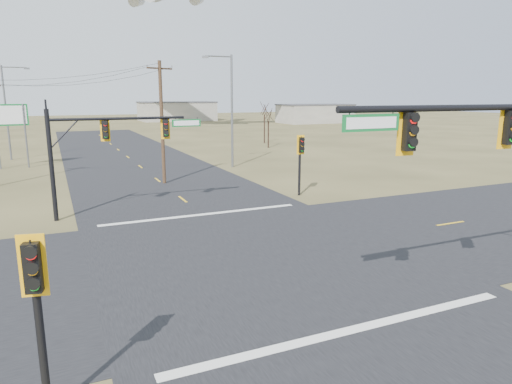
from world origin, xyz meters
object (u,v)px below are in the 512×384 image
(utility_pole_near, at_px, (162,121))
(bare_tree_d, at_px, (265,108))
(pedestal_signal_ne, at_px, (301,151))
(highway_sign, at_px, (10,123))
(streetlight_c, at_px, (8,108))
(streetlight_a, at_px, (230,105))
(pedestal_signal_sw, at_px, (35,287))
(bare_tree_c, at_px, (268,114))
(mast_arm_far, at_px, (110,138))

(utility_pole_near, height_order, bare_tree_d, utility_pole_near)
(pedestal_signal_ne, xyz_separation_m, bare_tree_d, (13.22, 34.10, 1.98))
(highway_sign, height_order, streetlight_c, streetlight_c)
(utility_pole_near, distance_m, streetlight_a, 9.89)
(pedestal_signal_sw, relative_size, utility_pole_near, 0.44)
(utility_pole_near, relative_size, bare_tree_c, 1.66)
(mast_arm_far, xyz_separation_m, pedestal_signal_ne, (12.78, 0.10, -1.40))
(bare_tree_c, relative_size, bare_tree_d, 0.91)
(utility_pole_near, bearing_deg, streetlight_c, 120.44)
(pedestal_signal_sw, bearing_deg, bare_tree_d, 72.98)
(utility_pole_near, bearing_deg, streetlight_a, 36.07)
(mast_arm_far, xyz_separation_m, pedestal_signal_sw, (-3.65, -17.69, -1.43))
(utility_pole_near, distance_m, streetlight_c, 23.91)
(utility_pole_near, relative_size, highway_sign, 1.56)
(streetlight_c, distance_m, bare_tree_d, 33.47)
(streetlight_a, bearing_deg, pedestal_signal_sw, -93.99)
(mast_arm_far, xyz_separation_m, streetlight_a, (12.96, 14.43, 1.49))
(pedestal_signal_ne, relative_size, streetlight_c, 0.43)
(pedestal_signal_sw, height_order, streetlight_a, streetlight_a)
(bare_tree_c, bearing_deg, pedestal_signal_ne, -111.37)
(highway_sign, xyz_separation_m, bare_tree_d, (32.59, 11.70, 0.77))
(pedestal_signal_sw, height_order, bare_tree_d, bare_tree_d)
(bare_tree_d, bearing_deg, streetlight_c, -171.50)
(pedestal_signal_sw, bearing_deg, streetlight_c, 106.92)
(streetlight_a, distance_m, bare_tree_c, 17.73)
(utility_pole_near, relative_size, streetlight_c, 0.95)
(mast_arm_far, distance_m, streetlight_c, 30.12)
(highway_sign, xyz_separation_m, bare_tree_c, (30.42, 5.86, 0.19))
(bare_tree_c, bearing_deg, streetlight_a, -128.01)
(pedestal_signal_ne, bearing_deg, highway_sign, 137.96)
(pedestal_signal_ne, distance_m, bare_tree_d, 36.62)
(pedestal_signal_ne, height_order, highway_sign, highway_sign)
(highway_sign, bearing_deg, bare_tree_d, 15.77)
(pedestal_signal_sw, distance_m, utility_pole_near, 27.78)
(highway_sign, height_order, bare_tree_d, bare_tree_d)
(pedestal_signal_ne, bearing_deg, bare_tree_c, 75.74)
(mast_arm_far, height_order, streetlight_a, streetlight_a)
(mast_arm_far, distance_m, bare_tree_d, 42.96)
(utility_pole_near, height_order, highway_sign, utility_pole_near)
(pedestal_signal_sw, xyz_separation_m, bare_tree_d, (29.65, 51.88, 2.01))
(pedestal_signal_ne, xyz_separation_m, streetlight_c, (-19.87, 29.15, 2.53))
(bare_tree_c, bearing_deg, streetlight_c, 178.34)
(mast_arm_far, bearing_deg, bare_tree_c, 71.19)
(mast_arm_far, xyz_separation_m, bare_tree_d, (26.00, 34.20, 0.58))
(utility_pole_near, relative_size, streetlight_a, 0.89)
(pedestal_signal_ne, height_order, pedestal_signal_sw, pedestal_signal_ne)
(pedestal_signal_sw, relative_size, bare_tree_d, 0.67)
(utility_pole_near, xyz_separation_m, highway_sign, (-11.60, 13.85, -0.63))
(streetlight_a, height_order, bare_tree_c, streetlight_a)
(streetlight_c, xyz_separation_m, bare_tree_c, (30.93, -0.89, -1.14))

